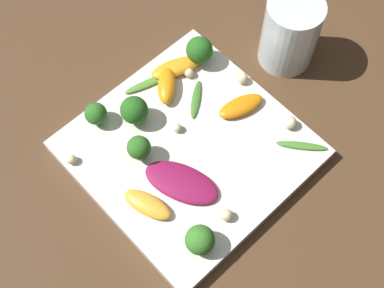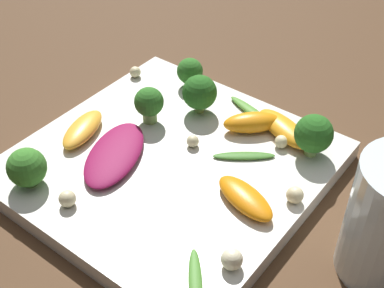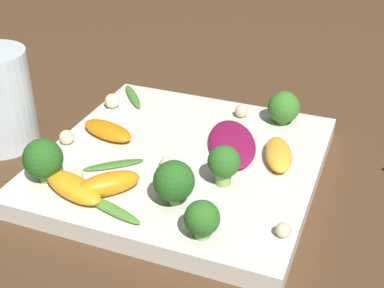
{
  "view_description": "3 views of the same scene",
  "coord_description": "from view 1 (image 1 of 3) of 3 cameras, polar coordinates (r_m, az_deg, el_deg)",
  "views": [
    {
      "loc": [
        -0.24,
        0.22,
        0.69
      ],
      "look_at": [
        -0.0,
        -0.0,
        0.03
      ],
      "focal_mm": 50.0,
      "sensor_mm": 36.0,
      "label": 1
    },
    {
      "loc": [
        -0.31,
        -0.27,
        0.39
      ],
      "look_at": [
        0.02,
        -0.01,
        0.04
      ],
      "focal_mm": 50.0,
      "sensor_mm": 36.0,
      "label": 2
    },
    {
      "loc": [
        0.46,
        0.19,
        0.33
      ],
      "look_at": [
        -0.02,
        0.01,
        0.03
      ],
      "focal_mm": 50.0,
      "sensor_mm": 36.0,
      "label": 3
    }
  ],
  "objects": [
    {
      "name": "plate",
      "position": [
        0.75,
        -0.33,
        -0.62
      ],
      "size": [
        0.29,
        0.29,
        0.02
      ],
      "color": "silver",
      "rests_on": "ground_plane"
    },
    {
      "name": "macadamia_nut_0",
      "position": [
        0.74,
        -12.72,
        -1.62
      ],
      "size": [
        0.01,
        0.01,
        0.01
      ],
      "color": "beige",
      "rests_on": "plate"
    },
    {
      "name": "broccoli_floret_3",
      "position": [
        0.74,
        -6.19,
        3.6
      ],
      "size": [
        0.04,
        0.04,
        0.05
      ],
      "color": "#7A9E51",
      "rests_on": "plate"
    },
    {
      "name": "arugula_sprig_1",
      "position": [
        0.78,
        0.44,
        4.79
      ],
      "size": [
        0.05,
        0.06,
        0.0
      ],
      "color": "#3D7528",
      "rests_on": "plate"
    },
    {
      "name": "arugula_sprig_0",
      "position": [
        0.76,
        11.62,
        -0.18
      ],
      "size": [
        0.06,
        0.05,
        0.01
      ],
      "color": "#47842D",
      "rests_on": "plate"
    },
    {
      "name": "macadamia_nut_4",
      "position": [
        0.76,
        10.42,
        2.26
      ],
      "size": [
        0.02,
        0.02,
        0.02
      ],
      "color": "beige",
      "rests_on": "plate"
    },
    {
      "name": "ground_plane",
      "position": [
        0.76,
        -0.33,
        -0.95
      ],
      "size": [
        2.4,
        2.4,
        0.0
      ],
      "primitive_type": "plane",
      "color": "#4C331E"
    },
    {
      "name": "macadamia_nut_1",
      "position": [
        0.79,
        5.4,
        6.99
      ],
      "size": [
        0.02,
        0.02,
        0.02
      ],
      "color": "beige",
      "rests_on": "plate"
    },
    {
      "name": "broccoli_floret_1",
      "position": [
        0.67,
        0.86,
        -10.2
      ],
      "size": [
        0.04,
        0.04,
        0.04
      ],
      "color": "#7A9E51",
      "rests_on": "plate"
    },
    {
      "name": "arugula_sprig_2",
      "position": [
        0.79,
        -4.57,
        6.53
      ],
      "size": [
        0.03,
        0.08,
        0.01
      ],
      "color": "#518E33",
      "rests_on": "plate"
    },
    {
      "name": "drinking_glass",
      "position": [
        0.81,
        10.42,
        11.61
      ],
      "size": [
        0.08,
        0.08,
        0.12
      ],
      "color": "silver",
      "rests_on": "ground_plane"
    },
    {
      "name": "orange_segment_1",
      "position": [
        0.77,
        5.23,
        4.05
      ],
      "size": [
        0.05,
        0.07,
        0.02
      ],
      "color": "orange",
      "rests_on": "plate"
    },
    {
      "name": "macadamia_nut_2",
      "position": [
        0.7,
        3.71,
        -7.57
      ],
      "size": [
        0.02,
        0.02,
        0.02
      ],
      "color": "beige",
      "rests_on": "plate"
    },
    {
      "name": "broccoli_floret_0",
      "position": [
        0.72,
        -5.68,
        -0.44
      ],
      "size": [
        0.03,
        0.03,
        0.04
      ],
      "color": "#84AD5B",
      "rests_on": "plate"
    },
    {
      "name": "orange_segment_0",
      "position": [
        0.8,
        -1.7,
        8.14
      ],
      "size": [
        0.05,
        0.08,
        0.02
      ],
      "color": "orange",
      "rests_on": "plate"
    },
    {
      "name": "radicchio_leaf_0",
      "position": [
        0.71,
        -1.13,
        -4.12
      ],
      "size": [
        0.12,
        0.09,
        0.01
      ],
      "color": "maroon",
      "rests_on": "plate"
    },
    {
      "name": "broccoli_floret_4",
      "position": [
        0.76,
        -10.21,
        3.18
      ],
      "size": [
        0.03,
        0.03,
        0.04
      ],
      "color": "#84AD5B",
      "rests_on": "plate"
    },
    {
      "name": "orange_segment_2",
      "position": [
        0.78,
        -2.71,
        6.29
      ],
      "size": [
        0.06,
        0.06,
        0.02
      ],
      "color": "orange",
      "rests_on": "plate"
    },
    {
      "name": "broccoli_floret_2",
      "position": [
        0.79,
        0.8,
        9.97
      ],
      "size": [
        0.04,
        0.04,
        0.05
      ],
      "color": "#7A9E51",
      "rests_on": "plate"
    },
    {
      "name": "orange_segment_3",
      "position": [
        0.7,
        -4.78,
        -6.45
      ],
      "size": [
        0.07,
        0.05,
        0.02
      ],
      "color": "#FCAD33",
      "rests_on": "plate"
    },
    {
      "name": "macadamia_nut_3",
      "position": [
        0.79,
        -0.31,
        7.58
      ],
      "size": [
        0.01,
        0.01,
        0.01
      ],
      "color": "beige",
      "rests_on": "plate"
    },
    {
      "name": "macadamia_nut_5",
      "position": [
        0.75,
        -1.59,
        1.74
      ],
      "size": [
        0.01,
        0.01,
        0.01
      ],
      "color": "beige",
      "rests_on": "plate"
    }
  ]
}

